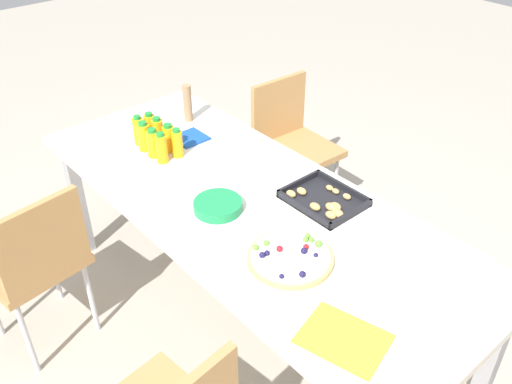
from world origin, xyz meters
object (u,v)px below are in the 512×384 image
object	(u,v)px
snack_tray	(324,201)
plate_stack	(218,206)
juice_bottle_3	(162,148)
fruit_pizza	(290,257)
juice_bottle_1	(144,137)
party_table	(247,211)
napkin_stack	(190,138)
cardboard_tube	(188,103)
juice_bottle_5	(158,132)
chair_near_left	(35,259)
paper_folder	(344,339)
juice_bottle_0	(139,131)
juice_bottle_2	(153,143)
juice_bottle_4	(150,127)
juice_bottle_7	(177,143)
chair_far_left	(291,139)
juice_bottle_6	(169,138)

from	to	relation	value
snack_tray	plate_stack	bearing A→B (deg)	-125.15
juice_bottle_3	fruit_pizza	bearing A→B (deg)	-1.82
juice_bottle_1	snack_tray	xyz separation A→B (m)	(0.87, 0.32, -0.06)
party_table	napkin_stack	distance (m)	0.60
plate_stack	cardboard_tube	xyz separation A→B (m)	(-0.73, 0.37, 0.08)
plate_stack	party_table	bearing A→B (deg)	80.87
juice_bottle_5	fruit_pizza	distance (m)	1.03
chair_near_left	plate_stack	world-z (taller)	chair_near_left
juice_bottle_5	paper_folder	xyz separation A→B (m)	(1.40, -0.23, -0.07)
juice_bottle_5	snack_tray	distance (m)	0.90
juice_bottle_0	juice_bottle_1	bearing A→B (deg)	-8.31
juice_bottle_2	juice_bottle_1	bearing A→B (deg)	179.73
napkin_stack	plate_stack	bearing A→B (deg)	-24.71
party_table	paper_folder	bearing A→B (deg)	-18.69
snack_tray	paper_folder	size ratio (longest dim) A/B	1.18
juice_bottle_3	paper_folder	bearing A→B (deg)	-7.21
cardboard_tube	juice_bottle_4	bearing A→B (deg)	-79.87
paper_folder	chair_near_left	bearing A→B (deg)	-158.19
juice_bottle_7	snack_tray	distance (m)	0.75
chair_near_left	napkin_stack	distance (m)	0.92
juice_bottle_3	napkin_stack	distance (m)	0.25
napkin_stack	paper_folder	size ratio (longest dim) A/B	0.58
juice_bottle_4	juice_bottle_5	bearing A→B (deg)	-1.02
juice_bottle_4	juice_bottle_5	distance (m)	0.07
juice_bottle_7	cardboard_tube	bearing A→B (deg)	137.06
juice_bottle_0	plate_stack	bearing A→B (deg)	-3.90
chair_near_left	juice_bottle_7	distance (m)	0.80
juice_bottle_3	juice_bottle_7	bearing A→B (deg)	87.15
juice_bottle_1	juice_bottle_3	bearing A→B (deg)	0.13
juice_bottle_2	juice_bottle_3	xyz separation A→B (m)	(0.07, 0.00, 0.00)
snack_tray	juice_bottle_7	bearing A→B (deg)	-161.61
chair_far_left	napkin_stack	distance (m)	0.70
chair_far_left	paper_folder	xyz separation A→B (m)	(1.30, -1.04, 0.22)
paper_folder	juice_bottle_5	bearing A→B (deg)	170.61
juice_bottle_5	juice_bottle_7	size ratio (longest dim) A/B	1.02
chair_near_left	juice_bottle_0	bearing A→B (deg)	9.70
cardboard_tube	juice_bottle_5	bearing A→B (deg)	-65.74
juice_bottle_6	cardboard_tube	distance (m)	0.32
juice_bottle_2	paper_folder	xyz separation A→B (m)	(1.32, -0.16, -0.06)
chair_near_left	juice_bottle_0	size ratio (longest dim) A/B	5.53
juice_bottle_2	juice_bottle_4	bearing A→B (deg)	152.93
party_table	juice_bottle_4	size ratio (longest dim) A/B	15.08
party_table	juice_bottle_3	distance (m)	0.52
juice_bottle_0	snack_tray	xyz separation A→B (m)	(0.93, 0.31, -0.06)
cardboard_tube	juice_bottle_7	bearing A→B (deg)	-42.94
napkin_stack	cardboard_tube	world-z (taller)	cardboard_tube
juice_bottle_7	paper_folder	distance (m)	1.27
juice_bottle_2	juice_bottle_6	size ratio (longest dim) A/B	1.02
fruit_pizza	juice_bottle_7	bearing A→B (deg)	172.79
juice_bottle_0	plate_stack	xyz separation A→B (m)	(0.68, -0.05, -0.05)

